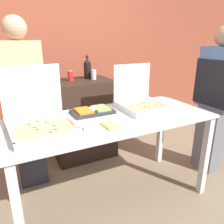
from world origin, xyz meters
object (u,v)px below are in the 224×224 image
at_px(veggie_tray, 93,111).
at_px(soda_can_silver, 94,75).
at_px(pizza_box_far_right, 140,101).
at_px(pizza_box_near_right, 40,119).
at_px(soda_bottle, 87,68).
at_px(person_server_vest, 216,95).
at_px(paper_plate_front_left, 112,126).
at_px(soda_can_colored, 70,76).
at_px(person_guest_plaid, 25,104).

height_order(veggie_tray, soda_can_silver, soda_can_silver).
relative_size(pizza_box_far_right, pizza_box_near_right, 0.84).
relative_size(pizza_box_near_right, veggie_tray, 1.36).
bearing_deg(soda_bottle, person_server_vest, -45.35).
distance_m(soda_bottle, person_server_vest, 1.57).
relative_size(pizza_box_far_right, paper_plate_front_left, 2.10).
bearing_deg(soda_can_silver, soda_can_colored, 172.94).
distance_m(pizza_box_near_right, soda_can_silver, 1.26).
distance_m(pizza_box_far_right, veggie_tray, 0.49).
height_order(pizza_box_far_right, veggie_tray, pizza_box_far_right).
distance_m(veggie_tray, soda_bottle, 0.97).
height_order(veggie_tray, person_server_vest, person_server_vest).
height_order(soda_can_silver, person_server_vest, person_server_vest).
bearing_deg(pizza_box_far_right, person_server_vest, -9.55).
height_order(pizza_box_far_right, paper_plate_front_left, pizza_box_far_right).
height_order(soda_can_silver, soda_can_colored, same).
relative_size(soda_can_colored, person_server_vest, 0.08).
bearing_deg(soda_can_colored, veggie_tray, -93.19).
relative_size(soda_bottle, soda_can_colored, 2.42).
bearing_deg(soda_bottle, soda_can_colored, -164.12).
xyz_separation_m(pizza_box_near_right, person_server_vest, (1.89, -0.06, -0.01)).
distance_m(person_guest_plaid, person_server_vest, 2.05).
bearing_deg(pizza_box_near_right, person_guest_plaid, 90.30).
bearing_deg(person_server_vest, paper_plate_front_left, 96.64).
distance_m(soda_can_silver, person_server_vest, 1.46).
relative_size(pizza_box_near_right, soda_can_colored, 4.19).
height_order(pizza_box_near_right, person_server_vest, person_server_vest).
bearing_deg(paper_plate_front_left, pizza_box_far_right, 33.42).
distance_m(pizza_box_far_right, soda_can_silver, 0.87).
height_order(paper_plate_front_left, person_guest_plaid, person_guest_plaid).
bearing_deg(pizza_box_near_right, paper_plate_front_left, -28.55).
relative_size(pizza_box_far_right, soda_can_colored, 3.53).
bearing_deg(pizza_box_far_right, soda_can_colored, 116.64).
xyz_separation_m(soda_bottle, soda_can_colored, (-0.25, -0.07, -0.07)).
bearing_deg(soda_can_colored, pizza_box_near_right, -119.18).
relative_size(pizza_box_near_right, person_guest_plaid, 0.30).
relative_size(paper_plate_front_left, person_server_vest, 0.13).
distance_m(pizza_box_near_right, paper_plate_front_left, 0.55).
height_order(pizza_box_near_right, paper_plate_front_left, pizza_box_near_right).
bearing_deg(pizza_box_near_right, soda_bottle, 48.45).
xyz_separation_m(soda_bottle, person_guest_plaid, (-0.84, -0.43, -0.25)).
relative_size(paper_plate_front_left, soda_can_colored, 1.68).
bearing_deg(veggie_tray, soda_bottle, 71.38).
relative_size(soda_can_silver, person_server_vest, 0.08).
height_order(pizza_box_far_right, person_server_vest, person_server_vest).
xyz_separation_m(soda_can_colored, person_guest_plaid, (-0.59, -0.36, -0.18)).
height_order(pizza_box_far_right, pizza_box_near_right, pizza_box_near_right).
xyz_separation_m(pizza_box_far_right, pizza_box_near_right, (-0.98, -0.09, 0.01)).
height_order(soda_bottle, soda_can_colored, soda_bottle).
distance_m(pizza_box_near_right, soda_bottle, 1.33).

